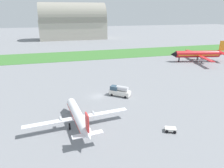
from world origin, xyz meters
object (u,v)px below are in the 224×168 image
at_px(airplane_foreground_turboprop, 78,116).
at_px(baggage_cart_midfield, 170,129).
at_px(fuel_truck_near_gate, 120,91).
at_px(airplane_parked_jet_far, 198,54).

relative_size(airplane_foreground_turboprop, baggage_cart_midfield, 8.25).
xyz_separation_m(airplane_foreground_turboprop, fuel_truck_near_gate, (14.47, 14.95, -1.03)).
distance_m(airplane_foreground_turboprop, fuel_truck_near_gate, 20.84).
distance_m(airplane_parked_jet_far, fuel_truck_near_gate, 62.83).
distance_m(fuel_truck_near_gate, baggage_cart_midfield, 22.96).
bearing_deg(airplane_foreground_turboprop, airplane_parked_jet_far, -60.55).
height_order(airplane_parked_jet_far, fuel_truck_near_gate, airplane_parked_jet_far).
bearing_deg(baggage_cart_midfield, airplane_parked_jet_far, 73.70).
height_order(airplane_parked_jet_far, baggage_cart_midfield, airplane_parked_jet_far).
xyz_separation_m(fuel_truck_near_gate, baggage_cart_midfield, (4.69, -22.46, -1.01)).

